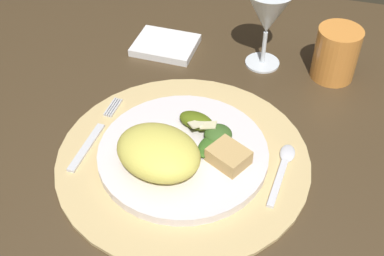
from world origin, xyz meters
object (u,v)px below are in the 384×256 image
fork (94,136)px  spoon (284,165)px  dinner_plate (183,153)px  wine_glass (268,14)px  dining_table (213,173)px  napkin (166,45)px  amber_tumbler (336,54)px

fork → spoon: 0.30m
dinner_plate → fork: 0.15m
spoon → wine_glass: 0.28m
dinner_plate → wine_glass: 0.30m
dining_table → napkin: size_ratio=10.72×
napkin → amber_tumbler: bearing=-0.4°
dining_table → spoon: spoon is taller
dining_table → amber_tumbler: amber_tumbler is taller
dinner_plate → amber_tumbler: 0.34m
dining_table → fork: bearing=-153.4°
spoon → dinner_plate: bearing=-171.6°
dining_table → napkin: bearing=127.8°
fork → napkin: size_ratio=1.47×
dining_table → fork: (-0.17, -0.09, 0.13)m
dining_table → spoon: (0.12, -0.07, 0.13)m
napkin → wine_glass: (0.19, 0.00, 0.10)m
amber_tumbler → wine_glass: bearing=178.8°
dinner_plate → amber_tumbler: amber_tumbler is taller
napkin → wine_glass: wine_glass is taller
wine_glass → fork: bearing=-128.9°
dinner_plate → napkin: size_ratio=2.18×
dining_table → fork: 0.23m
dining_table → wine_glass: 0.29m
dining_table → spoon: 0.19m
dinner_plate → spoon: 0.15m
dinner_plate → amber_tumbler: (0.20, 0.27, 0.03)m
dinner_plate → spoon: (0.15, 0.02, -0.00)m
fork → wine_glass: wine_glass is taller
fork → napkin: napkin is taller
dining_table → amber_tumbler: bearing=46.7°
napkin → spoon: bearing=-43.8°
dinner_plate → napkin: dinner_plate is taller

